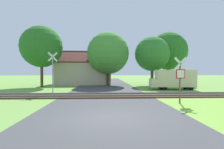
{
  "coord_description": "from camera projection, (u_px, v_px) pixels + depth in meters",
  "views": [
    {
      "loc": [
        -0.19,
        -7.82,
        2.1
      ],
      "look_at": [
        0.5,
        7.72,
        1.8
      ],
      "focal_mm": 28.0,
      "sensor_mm": 36.0,
      "label": 1
    }
  ],
  "objects": [
    {
      "name": "tree_right",
      "position": [
        152.0,
        54.0,
        25.55
      ],
      "size": [
        5.05,
        5.05,
        7.15
      ],
      "color": "#513823",
      "rests_on": "ground"
    },
    {
      "name": "crossing_sign_far",
      "position": [
        53.0,
        70.0,
        15.83
      ],
      "size": [
        0.87,
        0.18,
        3.84
      ],
      "rotation": [
        0.0,
        0.0,
        0.15
      ],
      "color": "#9E9EA5",
      "rests_on": "ground"
    },
    {
      "name": "rail_track",
      "position": [
        107.0,
        96.0,
        14.57
      ],
      "size": [
        60.0,
        2.6,
        0.22
      ],
      "color": "#422D1E",
      "rests_on": "ground"
    },
    {
      "name": "mail_truck",
      "position": [
        173.0,
        79.0,
        19.91
      ],
      "size": [
        5.04,
        2.25,
        2.24
      ],
      "rotation": [
        0.0,
        0.0,
        1.49
      ],
      "color": "beige",
      "rests_on": "ground"
    },
    {
      "name": "ground_plane",
      "position": [
        109.0,
        118.0,
        7.86
      ],
      "size": [
        160.0,
        160.0,
        0.0
      ],
      "primitive_type": "plane",
      "color": "#6B9942"
    },
    {
      "name": "tree_far",
      "position": [
        168.0,
        51.0,
        28.05
      ],
      "size": [
        6.03,
        6.03,
        8.34
      ],
      "color": "#513823",
      "rests_on": "ground"
    },
    {
      "name": "tree_left",
      "position": [
        42.0,
        47.0,
        23.0
      ],
      "size": [
        5.43,
        5.43,
        8.04
      ],
      "color": "#513823",
      "rests_on": "ground"
    },
    {
      "name": "road_asphalt",
      "position": [
        108.0,
        108.0,
        9.86
      ],
      "size": [
        7.51,
        80.0,
        0.01
      ],
      "primitive_type": "cube",
      "color": "#424244",
      "rests_on": "ground"
    },
    {
      "name": "house",
      "position": [
        84.0,
        72.0,
        28.22
      ],
      "size": [
        9.03,
        6.47,
        5.37
      ],
      "rotation": [
        0.0,
        0.0,
        0.06
      ],
      "color": "#C6B293",
      "rests_on": "ground"
    },
    {
      "name": "stop_sign_near",
      "position": [
        180.0,
        77.0,
        11.29
      ],
      "size": [
        0.88,
        0.18,
        3.03
      ],
      "rotation": [
        0.0,
        0.0,
        3.25
      ],
      "color": "brown",
      "rests_on": "ground"
    },
    {
      "name": "tree_center",
      "position": [
        108.0,
        53.0,
        25.53
      ],
      "size": [
        6.14,
        6.14,
        7.8
      ],
      "color": "#513823",
      "rests_on": "ground"
    }
  ]
}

